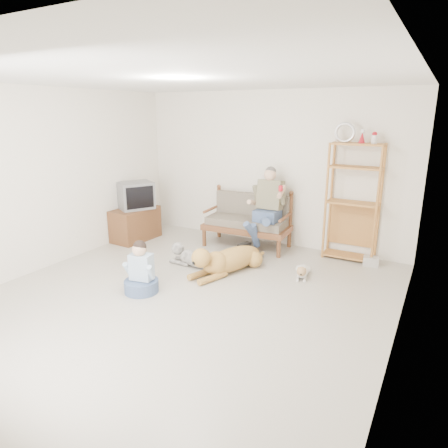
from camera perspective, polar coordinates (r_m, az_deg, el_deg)
The scene contains 16 objects.
floor at distance 5.27m, azimuth -5.83°, elevation -10.61°, with size 5.50×5.50×0.00m, color beige.
ceiling at distance 4.74m, azimuth -6.79°, elevation 20.10°, with size 5.50×5.50×0.00m, color white.
wall_back at distance 7.21m, azimuth 6.55°, elevation 7.81°, with size 5.00×5.00×0.00m, color silver.
wall_left at distance 6.58m, azimuth -24.44°, elevation 5.75°, with size 5.50×5.50×0.00m, color silver.
wall_right at distance 3.97m, azimuth 24.63°, elevation -0.01°, with size 5.50×5.50×0.00m, color silver.
loveseat at distance 7.12m, azimuth 3.52°, elevation 0.68°, with size 1.54×0.79×0.95m.
man at distance 6.74m, azimuth 5.61°, elevation 1.34°, with size 0.55×0.79×1.27m.
etagere at distance 6.65m, azimuth 17.90°, elevation 3.09°, with size 0.83×0.36×2.18m.
book_stack at distance 6.70m, azimuth 20.25°, elevation -5.00°, with size 0.23×0.17×0.15m, color silver.
tv_stand at distance 7.68m, azimuth -12.58°, elevation -0.00°, with size 0.54×0.92×0.60m.
crt_tv at distance 7.55m, azimuth -12.48°, elevation 4.02°, with size 0.71×0.75×0.49m.
wall_outlet at distance 7.96m, azimuth -2.04°, elevation 0.94°, with size 0.12×0.02×0.08m, color white.
golden_retriever at distance 5.99m, azimuth 0.32°, elevation -5.14°, with size 0.73×1.56×0.49m.
shaggy_dog at distance 6.25m, azimuth -4.16°, elevation -4.88°, with size 1.14×0.29×0.34m.
terrier at distance 5.95m, azimuth 11.13°, elevation -6.67°, with size 0.25×0.57×0.22m.
child at distance 5.45m, azimuth -11.76°, elevation -6.96°, with size 0.46×0.46×0.72m.
Camera 1 is at (2.75, -3.84, 2.33)m, focal length 32.00 mm.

